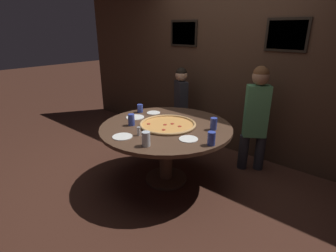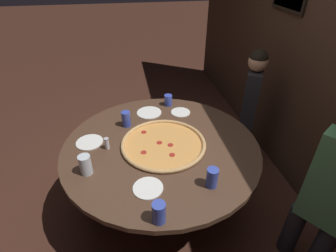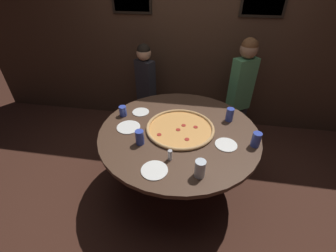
{
  "view_description": "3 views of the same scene",
  "coord_description": "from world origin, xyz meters",
  "px_view_note": "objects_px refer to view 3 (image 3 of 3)",
  "views": [
    {
      "loc": [
        1.93,
        -2.19,
        1.83
      ],
      "look_at": [
        0.09,
        -0.07,
        0.78
      ],
      "focal_mm": 28.0,
      "sensor_mm": 36.0,
      "label": 1
    },
    {
      "loc": [
        1.64,
        -0.23,
        2.02
      ],
      "look_at": [
        -0.05,
        0.07,
        0.87
      ],
      "focal_mm": 28.0,
      "sensor_mm": 36.0,
      "label": 2
    },
    {
      "loc": [
        0.19,
        -1.77,
        2.05
      ],
      "look_at": [
        -0.09,
        -0.09,
        0.84
      ],
      "focal_mm": 24.0,
      "sensor_mm": 36.0,
      "label": 3
    }
  ],
  "objects_px": {
    "giant_pizza": "(180,128)",
    "drink_cup_near_right": "(123,111)",
    "diner_far_left": "(241,87)",
    "drink_cup_far_right": "(256,140)",
    "diner_side_left": "(146,84)",
    "white_plate_far_back": "(226,145)",
    "drink_cup_far_left": "(230,115)",
    "condiment_shaker": "(170,155)",
    "drink_cup_beside_pizza": "(140,137)",
    "white_plate_left_side": "(154,170)",
    "white_plate_near_front": "(129,127)",
    "dining_table": "(178,141)",
    "drink_cup_near_left": "(200,169)",
    "white_plate_right_side": "(141,112)"
  },
  "relations": [
    {
      "from": "giant_pizza",
      "to": "drink_cup_near_right",
      "type": "xyz_separation_m",
      "value": [
        -0.64,
        0.15,
        0.04
      ]
    },
    {
      "from": "diner_side_left",
      "to": "white_plate_far_back",
      "type": "bearing_deg",
      "value": 161.07
    },
    {
      "from": "dining_table",
      "to": "giant_pizza",
      "type": "relative_size",
      "value": 2.32
    },
    {
      "from": "drink_cup_near_right",
      "to": "condiment_shaker",
      "type": "bearing_deg",
      "value": -44.27
    },
    {
      "from": "diner_far_left",
      "to": "dining_table",
      "type": "bearing_deg",
      "value": 20.84
    },
    {
      "from": "diner_side_left",
      "to": "dining_table",
      "type": "bearing_deg",
      "value": 149.75
    },
    {
      "from": "drink_cup_near_right",
      "to": "diner_far_left",
      "type": "distance_m",
      "value": 1.54
    },
    {
      "from": "diner_side_left",
      "to": "drink_cup_beside_pizza",
      "type": "bearing_deg",
      "value": 131.88
    },
    {
      "from": "white_plate_right_side",
      "to": "dining_table",
      "type": "bearing_deg",
      "value": -29.56
    },
    {
      "from": "drink_cup_far_right",
      "to": "diner_far_left",
      "type": "bearing_deg",
      "value": 91.0
    },
    {
      "from": "condiment_shaker",
      "to": "diner_side_left",
      "type": "relative_size",
      "value": 0.08
    },
    {
      "from": "drink_cup_far_left",
      "to": "diner_side_left",
      "type": "relative_size",
      "value": 0.11
    },
    {
      "from": "drink_cup_near_left",
      "to": "white_plate_far_back",
      "type": "height_order",
      "value": "drink_cup_near_left"
    },
    {
      "from": "condiment_shaker",
      "to": "diner_side_left",
      "type": "bearing_deg",
      "value": 111.53
    },
    {
      "from": "dining_table",
      "to": "drink_cup_beside_pizza",
      "type": "height_order",
      "value": "drink_cup_beside_pizza"
    },
    {
      "from": "dining_table",
      "to": "giant_pizza",
      "type": "xyz_separation_m",
      "value": [
        0.01,
        0.02,
        0.15
      ]
    },
    {
      "from": "drink_cup_beside_pizza",
      "to": "drink_cup_near_left",
      "type": "bearing_deg",
      "value": -28.43
    },
    {
      "from": "drink_cup_far_left",
      "to": "white_plate_left_side",
      "type": "distance_m",
      "value": 1.03
    },
    {
      "from": "white_plate_far_back",
      "to": "drink_cup_far_left",
      "type": "bearing_deg",
      "value": 83.74
    },
    {
      "from": "drink_cup_far_left",
      "to": "condiment_shaker",
      "type": "distance_m",
      "value": 0.85
    },
    {
      "from": "drink_cup_beside_pizza",
      "to": "condiment_shaker",
      "type": "distance_m",
      "value": 0.34
    },
    {
      "from": "giant_pizza",
      "to": "drink_cup_far_right",
      "type": "bearing_deg",
      "value": -11.17
    },
    {
      "from": "white_plate_far_back",
      "to": "diner_far_left",
      "type": "height_order",
      "value": "diner_far_left"
    },
    {
      "from": "dining_table",
      "to": "drink_cup_far_right",
      "type": "distance_m",
      "value": 0.74
    },
    {
      "from": "dining_table",
      "to": "condiment_shaker",
      "type": "height_order",
      "value": "condiment_shaker"
    },
    {
      "from": "drink_cup_far_left",
      "to": "drink_cup_beside_pizza",
      "type": "xyz_separation_m",
      "value": [
        -0.82,
        -0.52,
        -0.0
      ]
    },
    {
      "from": "diner_far_left",
      "to": "drink_cup_far_right",
      "type": "bearing_deg",
      "value": 56.42
    },
    {
      "from": "dining_table",
      "to": "drink_cup_near_left",
      "type": "relative_size",
      "value": 10.65
    },
    {
      "from": "dining_table",
      "to": "drink_cup_far_left",
      "type": "bearing_deg",
      "value": 27.69
    },
    {
      "from": "white_plate_left_side",
      "to": "white_plate_near_front",
      "type": "distance_m",
      "value": 0.65
    },
    {
      "from": "drink_cup_far_right",
      "to": "condiment_shaker",
      "type": "height_order",
      "value": "drink_cup_far_right"
    },
    {
      "from": "dining_table",
      "to": "white_plate_far_back",
      "type": "xyz_separation_m",
      "value": [
        0.45,
        -0.15,
        0.14
      ]
    },
    {
      "from": "white_plate_left_side",
      "to": "drink_cup_far_left",
      "type": "bearing_deg",
      "value": 53.17
    },
    {
      "from": "drink_cup_beside_pizza",
      "to": "diner_side_left",
      "type": "height_order",
      "value": "diner_side_left"
    },
    {
      "from": "white_plate_near_front",
      "to": "giant_pizza",
      "type": "bearing_deg",
      "value": 6.15
    },
    {
      "from": "drink_cup_beside_pizza",
      "to": "diner_side_left",
      "type": "distance_m",
      "value": 1.33
    },
    {
      "from": "dining_table",
      "to": "diner_far_left",
      "type": "relative_size",
      "value": 1.12
    },
    {
      "from": "drink_cup_near_right",
      "to": "white_plate_near_front",
      "type": "distance_m",
      "value": 0.25
    },
    {
      "from": "giant_pizza",
      "to": "condiment_shaker",
      "type": "distance_m",
      "value": 0.44
    },
    {
      "from": "drink_cup_near_left",
      "to": "white_plate_far_back",
      "type": "distance_m",
      "value": 0.46
    },
    {
      "from": "drink_cup_near_left",
      "to": "white_plate_left_side",
      "type": "bearing_deg",
      "value": -178.56
    },
    {
      "from": "drink_cup_near_left",
      "to": "diner_side_left",
      "type": "height_order",
      "value": "diner_side_left"
    },
    {
      "from": "white_plate_far_back",
      "to": "diner_side_left",
      "type": "height_order",
      "value": "diner_side_left"
    },
    {
      "from": "drink_cup_far_left",
      "to": "white_plate_near_front",
      "type": "distance_m",
      "value": 1.04
    },
    {
      "from": "drink_cup_far_left",
      "to": "drink_cup_far_right",
      "type": "distance_m",
      "value": 0.43
    },
    {
      "from": "diner_far_left",
      "to": "diner_side_left",
      "type": "bearing_deg",
      "value": -36.93
    },
    {
      "from": "condiment_shaker",
      "to": "diner_far_left",
      "type": "xyz_separation_m",
      "value": [
        0.7,
        1.41,
        0.01
      ]
    },
    {
      "from": "drink_cup_far_left",
      "to": "drink_cup_beside_pizza",
      "type": "height_order",
      "value": "drink_cup_far_left"
    },
    {
      "from": "diner_side_left",
      "to": "diner_far_left",
      "type": "relative_size",
      "value": 0.9
    },
    {
      "from": "giant_pizza",
      "to": "white_plate_right_side",
      "type": "bearing_deg",
      "value": 152.74
    }
  ]
}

